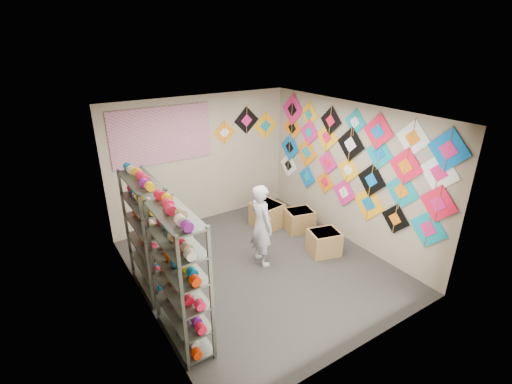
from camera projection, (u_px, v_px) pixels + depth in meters
ground at (260, 266)px, 6.58m from camera, size 4.50×4.50×0.00m
room_walls at (261, 180)px, 5.94m from camera, size 4.50×4.50×4.50m
shelf_rack_front at (180, 279)px, 4.67m from camera, size 0.40×1.10×1.90m
shelf_rack_back at (148, 236)px, 5.67m from camera, size 0.40×1.10×1.90m
string_spools at (162, 250)px, 5.13m from camera, size 0.12×2.36×0.12m
kite_wall_display at (352, 160)px, 6.87m from camera, size 0.06×4.32×2.05m
back_wall_kites at (249, 125)px, 8.13m from camera, size 1.63×0.02×0.81m
poster at (163, 135)px, 7.13m from camera, size 2.00×0.01×1.10m
shopkeeper at (261, 225)px, 6.41m from camera, size 0.56×0.38×1.50m
carton_a at (324, 242)px, 6.89m from camera, size 0.64×0.58×0.45m
carton_b at (299, 220)px, 7.71m from camera, size 0.65×0.57×0.45m
carton_c at (267, 215)px, 7.87m from camera, size 0.62×0.67×0.52m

